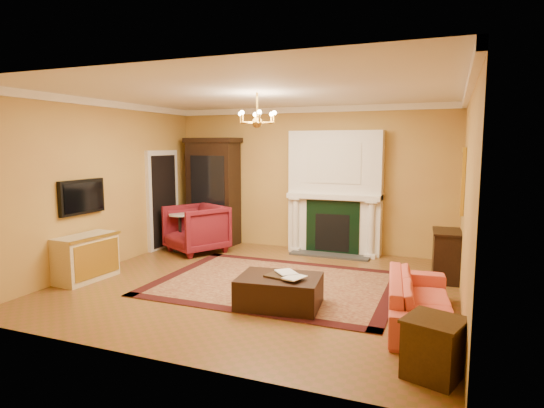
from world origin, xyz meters
The scene contains 26 objects.
floor centered at (0.00, 0.00, -0.01)m, with size 6.00×5.50×0.02m, color brown.
ceiling centered at (0.00, 0.00, 3.01)m, with size 6.00×5.50×0.02m, color white.
wall_back centered at (0.00, 2.76, 1.50)m, with size 6.00×0.02×3.00m, color #BB9743.
wall_front centered at (0.00, -2.76, 1.50)m, with size 6.00×0.02×3.00m, color #BB9743.
wall_left centered at (-3.01, 0.00, 1.50)m, with size 0.02×5.50×3.00m, color #BB9743.
wall_right centered at (3.01, 0.00, 1.50)m, with size 0.02×5.50×3.00m, color #BB9743.
fireplace centered at (0.60, 2.57, 1.19)m, with size 1.90×0.70×2.50m.
crown_molding centered at (0.00, 0.96, 2.94)m, with size 6.00×5.50×0.12m.
doorway centered at (-2.95, 1.70, 1.05)m, with size 0.08×1.05×2.10m.
tv_panel centered at (-2.95, -0.60, 1.35)m, with size 0.09×0.95×0.58m.
gilt_mirror centered at (2.97, 1.40, 1.65)m, with size 0.06×0.76×1.05m.
chandelier centered at (0.00, 0.00, 2.61)m, with size 0.63×0.55×0.53m.
oriental_rug centered at (0.25, 0.13, 0.01)m, with size 3.77×2.83×0.02m, color #460F0F.
china_cabinet centered at (-2.16, 2.49, 1.13)m, with size 1.13×0.52×2.27m, color black.
wingback_armchair centered at (-2.07, 1.57, 0.54)m, with size 1.05×0.98×1.08m, color maroon.
pedestal_table centered at (-2.42, 1.51, 0.46)m, with size 0.44×0.44×0.79m.
commode centered at (-2.73, -0.81, 0.38)m, with size 0.48×1.01×0.75m, color beige.
coral_sofa centered at (2.51, -0.68, 0.38)m, with size 1.97×0.57×0.77m, color #D14A42.
end_table centered at (2.72, -2.06, 0.28)m, with size 0.48×0.48×0.55m, color #37220F.
console_table centered at (2.78, 1.35, 0.40)m, with size 0.41×0.72×0.80m, color black.
leather_ottoman centered at (0.68, -0.82, 0.22)m, with size 1.10×0.80×0.41m, color black.
ottoman_tray centered at (0.72, -0.81, 0.44)m, with size 0.42×0.32×0.03m, color black.
book_a centered at (0.66, -0.82, 0.61)m, with size 0.23×0.03×0.31m, color gray.
book_b centered at (0.82, -0.88, 0.61)m, with size 0.22×0.02×0.30m, color gray.
topiary_left centered at (-0.13, 2.53, 1.45)m, with size 0.15×0.15×0.40m.
topiary_right centered at (1.23, 2.53, 1.48)m, with size 0.17×0.17×0.46m.
Camera 1 is at (2.80, -6.45, 2.21)m, focal length 30.00 mm.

